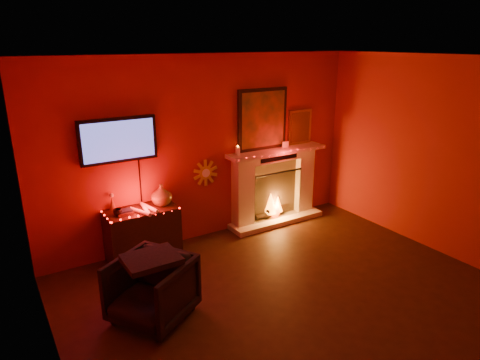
# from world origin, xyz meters

# --- Properties ---
(room) EXTENTS (5.00, 5.00, 5.00)m
(room) POSITION_xyz_m (0.00, 0.00, 1.35)
(room) COLOR black
(room) RESTS_ON ground
(floor) EXTENTS (5.00, 5.00, 0.00)m
(floor) POSITION_xyz_m (0.00, 0.00, 0.00)
(floor) COLOR black
(floor) RESTS_ON ground
(fireplace) EXTENTS (1.72, 0.40, 2.18)m
(fireplace) POSITION_xyz_m (1.14, 2.39, 0.72)
(fireplace) COLOR beige
(fireplace) RESTS_ON floor
(tv) EXTENTS (1.00, 0.07, 1.24)m
(tv) POSITION_xyz_m (-1.30, 2.45, 1.65)
(tv) COLOR black
(tv) RESTS_ON room
(sunburst_clock) EXTENTS (0.40, 0.03, 0.40)m
(sunburst_clock) POSITION_xyz_m (-0.05, 2.48, 1.00)
(sunburst_clock) COLOR gold
(sunburst_clock) RESTS_ON room
(console_table) EXTENTS (0.95, 0.55, 1.02)m
(console_table) POSITION_xyz_m (-1.12, 2.26, 0.41)
(console_table) COLOR black
(console_table) RESTS_ON floor
(armchair) EXTENTS (1.06, 1.05, 0.71)m
(armchair) POSITION_xyz_m (-1.52, 0.92, 0.35)
(armchair) COLOR black
(armchair) RESTS_ON floor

